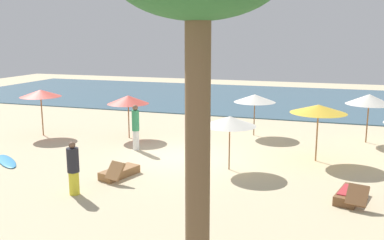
{
  "coord_description": "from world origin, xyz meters",
  "views": [
    {
      "loc": [
        5.65,
        -15.68,
        4.86
      ],
      "look_at": [
        -0.23,
        2.26,
        1.1
      ],
      "focal_mm": 40.2,
      "sensor_mm": 36.0,
      "label": 1
    }
  ],
  "objects_px": {
    "umbrella_3": "(318,109)",
    "person_1": "(73,168)",
    "umbrella_2": "(128,100)",
    "surfboard": "(6,161)",
    "person_2": "(196,107)",
    "lounger_1": "(119,172)",
    "umbrella_7": "(369,99)",
    "umbrella_4": "(255,98)",
    "umbrella_1": "(41,93)",
    "lounger_3": "(350,195)",
    "umbrella_0": "(230,121)",
    "person_0": "(136,127)"
  },
  "relations": [
    {
      "from": "person_2",
      "to": "lounger_3",
      "type": "bearing_deg",
      "value": -51.39
    },
    {
      "from": "umbrella_2",
      "to": "person_1",
      "type": "height_order",
      "value": "umbrella_2"
    },
    {
      "from": "umbrella_1",
      "to": "umbrella_3",
      "type": "xyz_separation_m",
      "value": [
        12.92,
        -0.37,
        -0.01
      ]
    },
    {
      "from": "umbrella_7",
      "to": "person_1",
      "type": "relative_size",
      "value": 1.33
    },
    {
      "from": "umbrella_1",
      "to": "person_2",
      "type": "relative_size",
      "value": 1.34
    },
    {
      "from": "umbrella_3",
      "to": "umbrella_1",
      "type": "bearing_deg",
      "value": 178.38
    },
    {
      "from": "lounger_3",
      "to": "umbrella_3",
      "type": "bearing_deg",
      "value": 106.18
    },
    {
      "from": "umbrella_0",
      "to": "umbrella_3",
      "type": "height_order",
      "value": "umbrella_3"
    },
    {
      "from": "person_1",
      "to": "umbrella_2",
      "type": "bearing_deg",
      "value": 103.34
    },
    {
      "from": "umbrella_7",
      "to": "lounger_3",
      "type": "relative_size",
      "value": 1.25
    },
    {
      "from": "surfboard",
      "to": "lounger_1",
      "type": "bearing_deg",
      "value": -2.9
    },
    {
      "from": "person_1",
      "to": "umbrella_1",
      "type": "bearing_deg",
      "value": 132.93
    },
    {
      "from": "umbrella_3",
      "to": "person_1",
      "type": "relative_size",
      "value": 1.33
    },
    {
      "from": "umbrella_2",
      "to": "surfboard",
      "type": "bearing_deg",
      "value": -118.4
    },
    {
      "from": "umbrella_2",
      "to": "umbrella_4",
      "type": "distance_m",
      "value": 6.08
    },
    {
      "from": "umbrella_4",
      "to": "person_2",
      "type": "bearing_deg",
      "value": 146.71
    },
    {
      "from": "umbrella_7",
      "to": "surfboard",
      "type": "distance_m",
      "value": 15.63
    },
    {
      "from": "umbrella_4",
      "to": "umbrella_3",
      "type": "bearing_deg",
      "value": -49.34
    },
    {
      "from": "umbrella_0",
      "to": "umbrella_1",
      "type": "bearing_deg",
      "value": 165.93
    },
    {
      "from": "umbrella_3",
      "to": "person_1",
      "type": "bearing_deg",
      "value": -138.87
    },
    {
      "from": "umbrella_4",
      "to": "person_1",
      "type": "bearing_deg",
      "value": -111.83
    },
    {
      "from": "umbrella_4",
      "to": "umbrella_7",
      "type": "relative_size",
      "value": 0.91
    },
    {
      "from": "umbrella_2",
      "to": "lounger_3",
      "type": "xyz_separation_m",
      "value": [
        9.81,
        -5.15,
        -1.67
      ]
    },
    {
      "from": "surfboard",
      "to": "umbrella_3",
      "type": "bearing_deg",
      "value": 18.87
    },
    {
      "from": "umbrella_7",
      "to": "lounger_1",
      "type": "height_order",
      "value": "umbrella_7"
    },
    {
      "from": "umbrella_2",
      "to": "umbrella_3",
      "type": "xyz_separation_m",
      "value": [
        8.66,
        -1.19,
        0.22
      ]
    },
    {
      "from": "umbrella_7",
      "to": "umbrella_4",
      "type": "bearing_deg",
      "value": -178.11
    },
    {
      "from": "person_2",
      "to": "umbrella_3",
      "type": "bearing_deg",
      "value": -41.5
    },
    {
      "from": "umbrella_0",
      "to": "surfboard",
      "type": "xyz_separation_m",
      "value": [
        -8.45,
        -1.78,
        -1.77
      ]
    },
    {
      "from": "umbrella_2",
      "to": "surfboard",
      "type": "distance_m",
      "value": 6.07
    },
    {
      "from": "lounger_1",
      "to": "umbrella_7",
      "type": "bearing_deg",
      "value": 43.06
    },
    {
      "from": "umbrella_4",
      "to": "person_1",
      "type": "xyz_separation_m",
      "value": [
        -3.86,
        -9.65,
        -1.0
      ]
    },
    {
      "from": "umbrella_2",
      "to": "umbrella_7",
      "type": "distance_m",
      "value": 11.03
    },
    {
      "from": "umbrella_1",
      "to": "umbrella_4",
      "type": "relative_size",
      "value": 1.11
    },
    {
      "from": "umbrella_0",
      "to": "lounger_3",
      "type": "relative_size",
      "value": 1.11
    },
    {
      "from": "umbrella_0",
      "to": "umbrella_1",
      "type": "distance_m",
      "value": 10.26
    },
    {
      "from": "person_0",
      "to": "person_2",
      "type": "bearing_deg",
      "value": 85.38
    },
    {
      "from": "person_1",
      "to": "surfboard",
      "type": "height_order",
      "value": "person_1"
    },
    {
      "from": "umbrella_1",
      "to": "person_0",
      "type": "relative_size",
      "value": 1.16
    },
    {
      "from": "umbrella_2",
      "to": "person_0",
      "type": "bearing_deg",
      "value": -56.14
    },
    {
      "from": "lounger_3",
      "to": "person_0",
      "type": "relative_size",
      "value": 0.92
    },
    {
      "from": "person_2",
      "to": "person_1",
      "type": "bearing_deg",
      "value": -90.42
    },
    {
      "from": "lounger_3",
      "to": "surfboard",
      "type": "bearing_deg",
      "value": 179.76
    },
    {
      "from": "lounger_3",
      "to": "surfboard",
      "type": "height_order",
      "value": "lounger_3"
    },
    {
      "from": "umbrella_2",
      "to": "lounger_1",
      "type": "xyz_separation_m",
      "value": [
        2.26,
        -5.35,
        -1.68
      ]
    },
    {
      "from": "umbrella_1",
      "to": "surfboard",
      "type": "relative_size",
      "value": 1.1
    },
    {
      "from": "umbrella_0",
      "to": "person_2",
      "type": "xyz_separation_m",
      "value": [
        -3.88,
        8.19,
        -0.97
      ]
    },
    {
      "from": "umbrella_7",
      "to": "person_1",
      "type": "height_order",
      "value": "umbrella_7"
    },
    {
      "from": "lounger_3",
      "to": "person_0",
      "type": "height_order",
      "value": "person_0"
    },
    {
      "from": "umbrella_2",
      "to": "person_1",
      "type": "xyz_separation_m",
      "value": [
        1.72,
        -7.26,
        -1.01
      ]
    }
  ]
}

